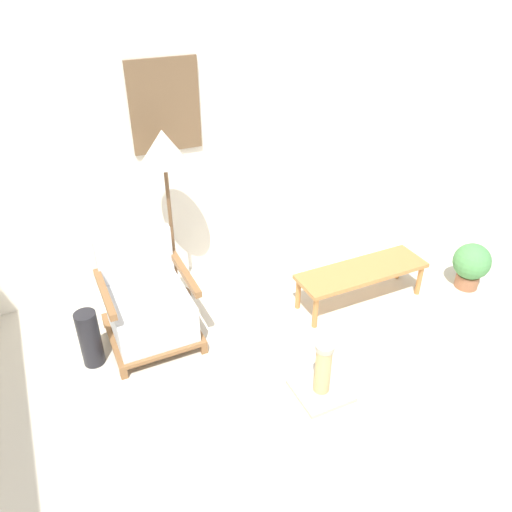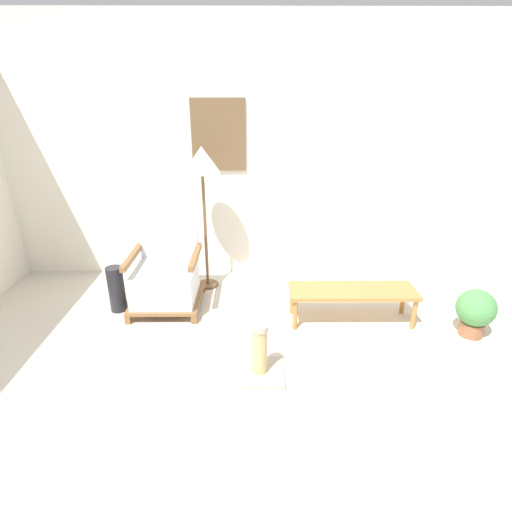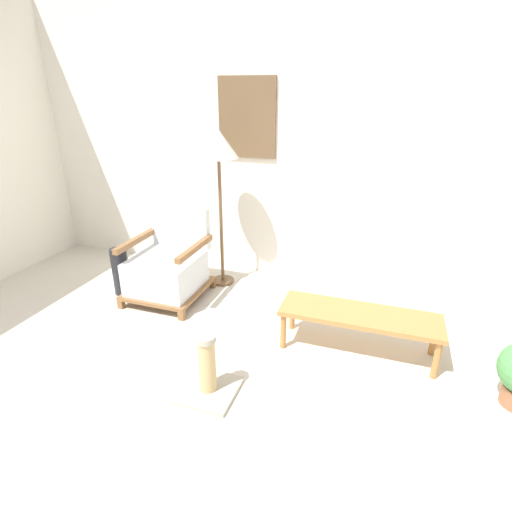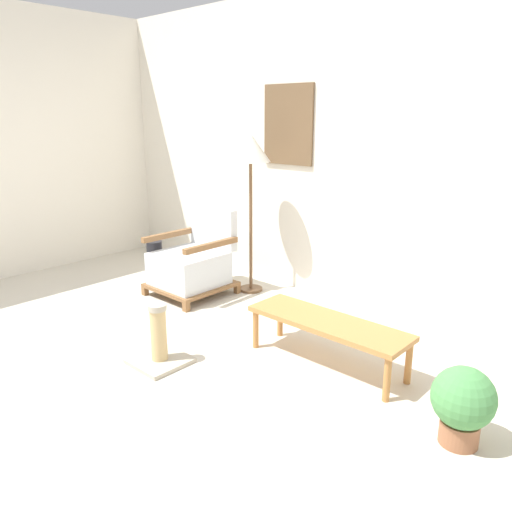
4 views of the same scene
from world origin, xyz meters
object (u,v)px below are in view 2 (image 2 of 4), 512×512
at_px(coffee_table, 352,293).
at_px(vase, 116,289).
at_px(armchair, 166,278).
at_px(scratching_post, 260,359).
at_px(potted_plant, 475,311).
at_px(floor_lamp, 202,167).

relative_size(coffee_table, vase, 2.52).
relative_size(armchair, coffee_table, 0.70).
distance_m(vase, scratching_post, 1.66).
relative_size(coffee_table, scratching_post, 2.64).
bearing_deg(vase, potted_plant, -8.05).
distance_m(floor_lamp, potted_plant, 2.78).
xyz_separation_m(floor_lamp, coffee_table, (1.39, -0.73, -1.00)).
bearing_deg(coffee_table, floor_lamp, 152.19).
bearing_deg(vase, scratching_post, -35.64).
relative_size(floor_lamp, vase, 3.31).
distance_m(coffee_table, vase, 2.21).
relative_size(floor_lamp, scratching_post, 3.46).
distance_m(armchair, floor_lamp, 1.14).
bearing_deg(armchair, coffee_table, -9.81).
xyz_separation_m(armchair, floor_lamp, (0.35, 0.43, 0.99)).
relative_size(vase, scratching_post, 1.04).
bearing_deg(potted_plant, coffee_table, 166.38).
relative_size(armchair, potted_plant, 1.86).
distance_m(armchair, scratching_post, 1.39).
relative_size(armchair, floor_lamp, 0.54).
distance_m(floor_lamp, coffee_table, 1.86).
xyz_separation_m(armchair, vase, (-0.46, -0.09, -0.07)).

